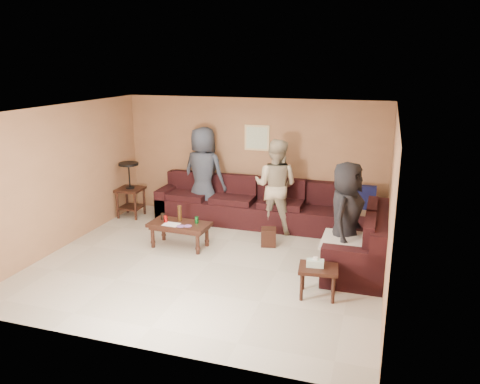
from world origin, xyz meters
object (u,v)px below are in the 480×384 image
Objects in this scene: side_table_right at (318,271)px; person_left at (204,173)px; person_middle at (276,186)px; coffee_table at (179,226)px; waste_bin at (269,237)px; person_right at (346,217)px; sectional_sofa at (279,220)px; end_table_left at (130,189)px.

side_table_right is 3.94m from person_left.
person_left reaches higher than person_middle.
person_left is (-0.18, 1.63, 0.58)m from coffee_table.
person_right is at bearing -23.28° from waste_bin.
side_table_right is 0.33× the size of person_middle.
person_middle reaches higher than coffee_table.
end_table_left reaches higher than sectional_sofa.
end_table_left is 0.65× the size of person_middle.
person_left is at bearing -3.74° from person_middle.
waste_bin is at bearing 156.04° from person_left.
person_right is at bearing 160.25° from person_left.
sectional_sofa is 2.66× the size of person_right.
coffee_table is 2.03m from person_middle.
person_middle is (-0.08, 0.81, 0.74)m from waste_bin.
waste_bin is at bearing 19.73° from coffee_table.
person_left is at bearing 72.58° from person_right.
coffee_table is 2.91m from person_right.
end_table_left is (-1.70, 1.25, 0.23)m from coffee_table.
side_table_right is at bearing 177.58° from person_right.
sectional_sofa is 14.64× the size of waste_bin.
person_right is (3.05, -1.68, -0.09)m from person_left.
person_right is (2.87, -0.05, 0.49)m from coffee_table.
end_table_left reaches higher than waste_bin.
person_left is 1.07× the size of person_middle.
person_left reaches higher than coffee_table.
waste_bin is 0.18× the size of person_middle.
side_table_right is at bearing 122.25° from person_middle.
sectional_sofa is 3.29m from end_table_left.
person_right reaches higher than waste_bin.
person_left reaches higher than person_right.
person_left reaches higher than sectional_sofa.
side_table_right is 0.34× the size of person_right.
person_left reaches higher than side_table_right.
person_middle is (1.42, 1.35, 0.52)m from coffee_table.
end_table_left is (-3.27, 0.20, 0.29)m from sectional_sofa.
person_middle is at bearing 179.20° from person_left.
person_middle is (3.12, 0.10, 0.29)m from end_table_left.
end_table_left is 3.14m from person_middle.
side_table_right is (2.61, -1.09, 0.01)m from coffee_table.
coffee_table is (-1.57, -1.05, 0.06)m from sectional_sofa.
coffee_table is 0.63× the size of person_right.
waste_bin is at bearing 78.22° from person_right.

